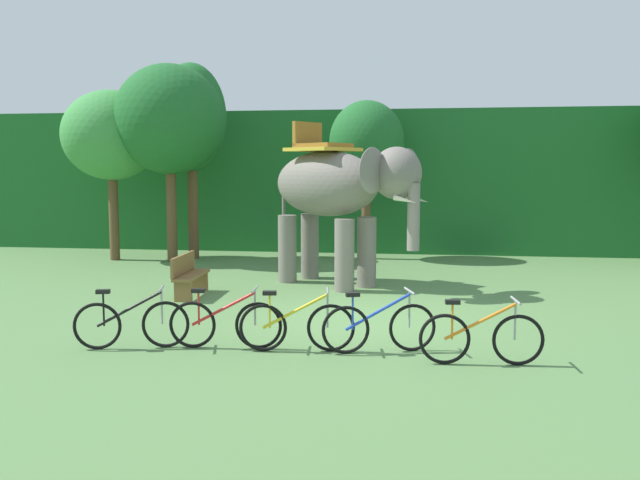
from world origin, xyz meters
The scene contains 13 objects.
ground_plane centered at (0.00, 0.00, 0.00)m, with size 80.00×80.00×0.00m, color #567F47.
foliage_hedge centered at (0.00, 12.28, 2.28)m, with size 36.00×6.00×4.55m, color #1E6028.
tree_center_right centered at (-7.95, 6.72, 3.65)m, with size 2.83×2.83×4.97m.
tree_center centered at (-6.12, 6.60, 4.08)m, with size 3.14×3.14×5.66m.
tree_right centered at (-5.73, 7.36, 4.16)m, with size 2.07×2.07×5.80m.
tree_center_left centered at (-0.59, 8.05, 3.46)m, with size 2.22×2.22×4.70m.
elephant centered at (-0.89, 3.22, 2.20)m, with size 3.97×3.36×3.78m.
bike_black centered at (-3.31, -2.57, 0.39)m, with size 1.67×0.61×0.92m.
bike_red centered at (-1.92, -2.36, 0.39)m, with size 1.71×0.52×0.92m.
bike_yellow centered at (-0.83, -2.37, 0.39)m, with size 1.70×0.52×0.92m.
bike_blue centered at (0.38, -2.26, 0.39)m, with size 1.66×0.64×0.92m.
bike_orange centered at (1.80, -2.68, 0.39)m, with size 1.71×0.52×0.92m.
wooden_bench centered at (-3.86, 1.54, 0.48)m, with size 0.47×1.52×0.89m.
Camera 1 is at (0.89, -11.86, 2.68)m, focal length 37.47 mm.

